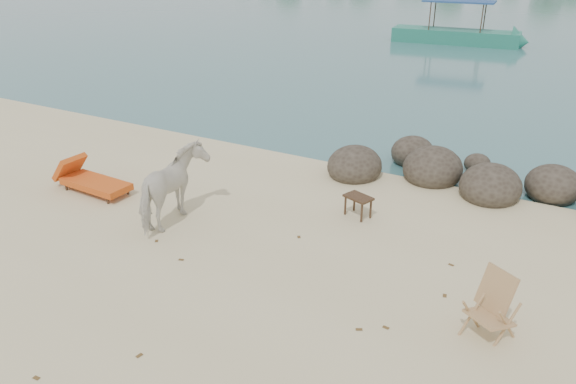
# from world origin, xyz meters

# --- Properties ---
(boulders) EXTENTS (6.52, 3.01, 1.05)m
(boulders) POSITION_xyz_m (1.91, 6.19, 0.22)
(boulders) COLOR #302820
(boulders) RESTS_ON ground
(cow) EXTENTS (1.11, 1.91, 1.52)m
(cow) POSITION_xyz_m (-2.52, 1.49, 0.76)
(cow) COLOR beige
(cow) RESTS_ON ground
(side_table) EXTENTS (0.65, 0.53, 0.45)m
(side_table) POSITION_xyz_m (0.58, 3.50, 0.23)
(side_table) COLOR black
(side_table) RESTS_ON ground
(lounge_chair) EXTENTS (2.11, 0.82, 0.62)m
(lounge_chair) POSITION_xyz_m (-5.02, 1.77, 0.31)
(lounge_chair) COLOR #C45617
(lounge_chair) RESTS_ON ground
(deck_chair) EXTENTS (0.85, 0.87, 0.93)m
(deck_chair) POSITION_xyz_m (3.67, 0.87, 0.46)
(deck_chair) COLOR tan
(deck_chair) RESTS_ON ground
(boat_near) EXTENTS (7.63, 2.37, 3.64)m
(boat_near) POSITION_xyz_m (-2.93, 25.75, 1.82)
(boat_near) COLOR #227560
(boat_near) RESTS_ON water
(dead_leaves) EXTENTS (5.36, 6.12, 0.00)m
(dead_leaves) POSITION_xyz_m (0.70, -0.66, 0.00)
(dead_leaves) COLOR brown
(dead_leaves) RESTS_ON ground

